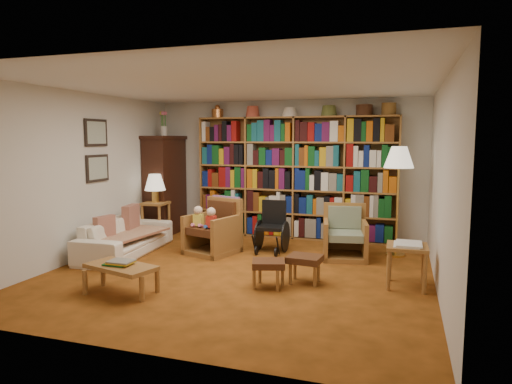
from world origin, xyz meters
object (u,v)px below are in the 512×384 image
at_px(wheelchair, 272,228).
at_px(floor_lamp, 399,162).
at_px(side_table_lamp, 156,212).
at_px(armchair_leather, 214,230).
at_px(footstool_b, 305,261).
at_px(sofa, 126,236).
at_px(armchair_sage, 346,237).
at_px(footstool_a, 269,265).
at_px(side_table_papers, 407,252).
at_px(coffee_table, 121,269).

xyz_separation_m(wheelchair, floor_lamp, (1.91, 0.31, 1.09)).
height_order(side_table_lamp, wheelchair, wheelchair).
distance_m(side_table_lamp, armchair_leather, 1.49).
relative_size(wheelchair, footstool_b, 1.85).
distance_m(sofa, wheelchair, 2.32).
xyz_separation_m(sofa, footstool_b, (2.98, -0.57, 0.01)).
bearing_deg(armchair_sage, floor_lamp, 24.20).
distance_m(sofa, footstool_a, 2.74).
bearing_deg(wheelchair, floor_lamp, 9.28).
xyz_separation_m(wheelchair, side_table_papers, (2.06, -1.23, 0.07)).
height_order(side_table_lamp, coffee_table, side_table_lamp).
bearing_deg(sofa, wheelchair, -71.92).
xyz_separation_m(armchair_sage, side_table_papers, (0.88, -1.21, 0.13)).
bearing_deg(armchair_leather, floor_lamp, 13.44).
relative_size(footstool_a, footstool_b, 1.07).
height_order(sofa, footstool_a, sofa).
xyz_separation_m(side_table_papers, footstool_a, (-1.60, -0.52, -0.17)).
relative_size(side_table_lamp, coffee_table, 0.72).
bearing_deg(sofa, footstool_b, -105.19).
distance_m(floor_lamp, footstool_b, 2.37).
bearing_deg(wheelchair, armchair_sage, -0.87).
xyz_separation_m(floor_lamp, side_table_papers, (0.15, -1.54, -1.02)).
bearing_deg(coffee_table, floor_lamp, 42.92).
relative_size(side_table_papers, footstool_b, 1.26).
relative_size(footstool_b, coffee_table, 0.47).
bearing_deg(side_table_lamp, floor_lamp, 1.52).
relative_size(side_table_lamp, armchair_sage, 0.83).
relative_size(floor_lamp, footstool_a, 3.59).
relative_size(side_table_lamp, side_table_papers, 1.21).
height_order(armchair_leather, floor_lamp, floor_lamp).
height_order(wheelchair, footstool_a, wheelchair).
bearing_deg(armchair_sage, coffee_table, -132.71).
xyz_separation_m(side_table_lamp, floor_lamp, (4.15, 0.11, 0.97)).
bearing_deg(side_table_lamp, armchair_sage, -3.68).
distance_m(side_table_lamp, footstool_a, 3.34).
xyz_separation_m(armchair_leather, armchair_sage, (2.03, 0.33, -0.05)).
xyz_separation_m(floor_lamp, footstool_b, (-1.07, -1.77, -1.17)).
bearing_deg(wheelchair, side_table_lamp, 174.85).
bearing_deg(side_table_papers, footstool_a, -161.90).
height_order(sofa, armchair_sage, armchair_sage).
distance_m(armchair_sage, wheelchair, 1.18).
xyz_separation_m(sofa, floor_lamp, (4.05, 1.20, 1.18)).
xyz_separation_m(wheelchair, footstool_a, (0.46, -1.76, -0.10)).
bearing_deg(armchair_leather, side_table_papers, -16.82).
relative_size(wheelchair, floor_lamp, 0.48).
xyz_separation_m(footstool_a, coffee_table, (-1.58, -0.75, 0.02)).
bearing_deg(floor_lamp, footstool_a, -125.05).
bearing_deg(footstool_b, floor_lamp, 58.89).
bearing_deg(sofa, coffee_table, -152.20).
distance_m(side_table_lamp, coffee_table, 2.94).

